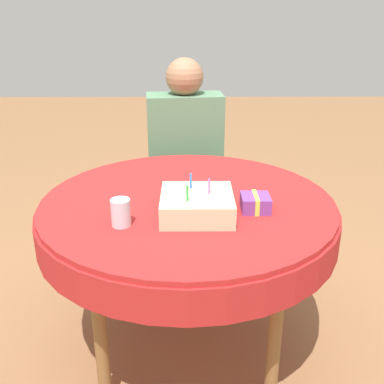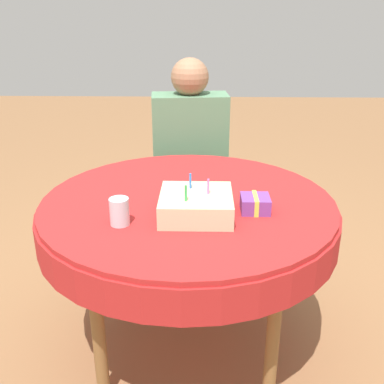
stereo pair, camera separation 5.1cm
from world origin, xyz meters
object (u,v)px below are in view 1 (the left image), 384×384
(chair, at_px, (184,171))
(person, at_px, (185,143))
(birthday_cake, at_px, (197,205))
(gift_box, at_px, (255,203))
(drinking_glass, at_px, (121,213))

(chair, height_order, person, person)
(chair, distance_m, birthday_cake, 1.08)
(birthday_cake, height_order, gift_box, birthday_cake)
(person, xyz_separation_m, birthday_cake, (0.05, -0.95, 0.05))
(person, xyz_separation_m, drinking_glass, (-0.21, -1.03, 0.06))
(chair, relative_size, gift_box, 8.39)
(chair, relative_size, person, 0.81)
(person, relative_size, gift_box, 10.38)
(chair, xyz_separation_m, gift_box, (0.28, -1.00, 0.24))
(birthday_cake, distance_m, drinking_glass, 0.28)
(chair, bearing_deg, birthday_cake, -92.41)
(birthday_cake, xyz_separation_m, drinking_glass, (-0.26, -0.08, 0.01))
(person, distance_m, birthday_cake, 0.96)
(person, relative_size, birthday_cake, 4.47)
(person, height_order, birthday_cake, person)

